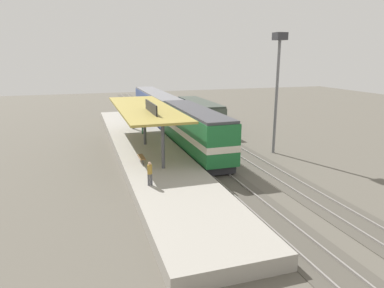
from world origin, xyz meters
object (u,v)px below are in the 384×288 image
at_px(platform_bench, 141,157).
at_px(person_walking, 143,126).
at_px(light_mast, 278,68).
at_px(passenger_carriage_single, 157,107).
at_px(person_waiting, 150,172).
at_px(freight_car, 200,114).
at_px(locomotive, 195,131).

distance_m(platform_bench, person_walking, 11.02).
relative_size(platform_bench, light_mast, 0.15).
distance_m(passenger_carriage_single, person_waiting, 27.95).
bearing_deg(freight_car, person_waiting, -117.13).
bearing_deg(light_mast, freight_car, 103.08).
bearing_deg(passenger_carriage_single, locomotive, -90.00).
height_order(freight_car, person_waiting, freight_car).
xyz_separation_m(locomotive, light_mast, (7.80, -1.63, 5.99)).
xyz_separation_m(passenger_carriage_single, person_walking, (-3.93, -10.90, -0.46)).
distance_m(platform_bench, locomotive, 7.14).
height_order(platform_bench, person_walking, person_walking).
distance_m(passenger_carriage_single, freight_car, 7.45).
relative_size(locomotive, person_walking, 8.44).
xyz_separation_m(platform_bench, person_walking, (2.07, 10.81, 0.51)).
bearing_deg(locomotive, platform_bench, -148.25).
xyz_separation_m(light_mast, person_waiting, (-14.15, -7.58, -6.54)).
relative_size(freight_car, person_walking, 7.02).
bearing_deg(light_mast, person_waiting, -151.81).
bearing_deg(person_waiting, freight_car, 62.87).
bearing_deg(platform_bench, person_walking, 79.16).
bearing_deg(platform_bench, light_mast, 8.57).
xyz_separation_m(platform_bench, locomotive, (6.00, 3.71, 1.07)).
bearing_deg(person_waiting, passenger_carriage_single, 76.88).
bearing_deg(light_mast, passenger_carriage_single, 111.67).
xyz_separation_m(person_waiting, person_walking, (2.41, 16.31, 0.00)).
bearing_deg(person_walking, light_mast, -36.65).
bearing_deg(passenger_carriage_single, freight_car, -51.85).
bearing_deg(passenger_carriage_single, person_waiting, -103.12).
height_order(light_mast, person_waiting, light_mast).
bearing_deg(platform_bench, locomotive, 31.75).
distance_m(light_mast, person_waiting, 17.33).
height_order(locomotive, passenger_carriage_single, locomotive).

